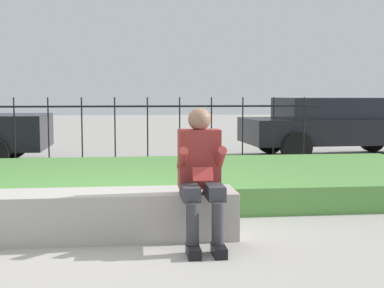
% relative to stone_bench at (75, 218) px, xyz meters
% --- Properties ---
extents(ground_plane, '(60.00, 60.00, 0.00)m').
position_rel_stone_bench_xyz_m(ground_plane, '(0.26, 0.00, -0.20)').
color(ground_plane, '#A8A399').
extents(stone_bench, '(3.07, 0.56, 0.45)m').
position_rel_stone_bench_xyz_m(stone_bench, '(0.00, 0.00, 0.00)').
color(stone_bench, '#ADA89E').
rests_on(stone_bench, ground_plane).
extents(person_seated_reader, '(0.42, 0.73, 1.25)m').
position_rel_stone_bench_xyz_m(person_seated_reader, '(1.16, -0.31, 0.48)').
color(person_seated_reader, black).
rests_on(person_seated_reader, ground_plane).
extents(grass_berm, '(9.35, 3.25, 0.32)m').
position_rel_stone_bench_xyz_m(grass_berm, '(0.26, 2.33, -0.04)').
color(grass_berm, '#569342').
rests_on(grass_berm, ground_plane).
extents(iron_fence, '(7.35, 0.03, 1.32)m').
position_rel_stone_bench_xyz_m(iron_fence, '(0.26, 4.29, 0.49)').
color(iron_fence, black).
rests_on(iron_fence, ground_plane).
extents(car_parked_right, '(4.19, 2.07, 1.29)m').
position_rel_stone_bench_xyz_m(car_parked_right, '(5.02, 6.18, 0.50)').
color(car_parked_right, black).
rests_on(car_parked_right, ground_plane).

